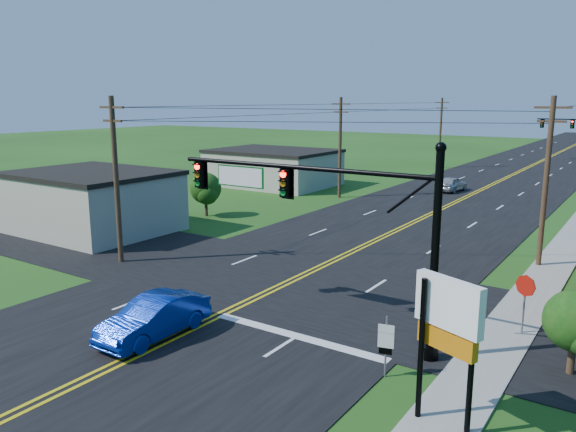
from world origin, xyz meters
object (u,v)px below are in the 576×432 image
Objects in this scene: signal_mast_main at (320,211)px; route_sign at (386,342)px; stop_sign at (525,292)px; blue_car at (154,318)px.

signal_mast_main is 5.50m from route_sign.
route_sign is at bearing -93.25° from stop_sign.
route_sign is (8.49, 1.98, 0.45)m from blue_car.
route_sign is at bearing 13.16° from blue_car.
stop_sign reaches higher than route_sign.
route_sign is 6.71m from stop_sign.
blue_car is (-4.79, -3.99, -3.99)m from signal_mast_main.
signal_mast_main reaches higher than blue_car.
route_sign reaches higher than blue_car.
stop_sign is at bearing 49.91° from route_sign.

